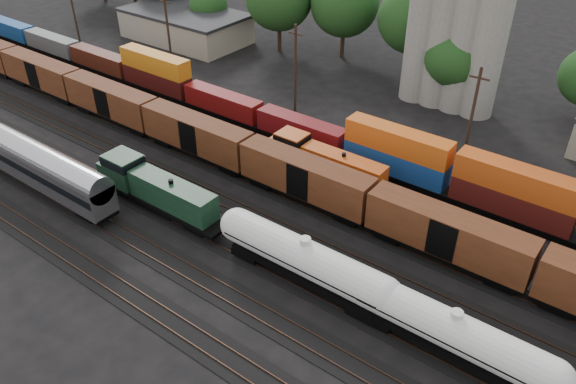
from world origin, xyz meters
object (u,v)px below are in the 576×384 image
Objects in this scene: tank_car_a at (305,259)px; grain_silo at (455,25)px; passenger_coach at (32,161)px; orange_locomotive at (322,160)px; green_locomotive at (152,187)px.

grain_silo is (-5.50, 41.00, 8.45)m from tank_car_a.
passenger_coach is 30.98m from orange_locomotive.
orange_locomotive is 27.64m from grain_silo.
grain_silo is at bearing 71.87° from green_locomotive.
orange_locomotive is at bearing 40.24° from passenger_coach.
passenger_coach is 1.49× the size of orange_locomotive.
orange_locomotive is (23.64, 20.00, -1.02)m from passenger_coach.
green_locomotive is at bearing 20.91° from passenger_coach.
green_locomotive is 18.93m from tank_car_a.
grain_silo is (2.88, 26.00, 8.92)m from orange_locomotive.
tank_car_a is (18.93, 0.00, 0.23)m from green_locomotive.
tank_car_a is 32.41m from passenger_coach.
passenger_coach is at bearing -119.96° from grain_silo.
orange_locomotive is at bearing 54.88° from green_locomotive.
grain_silo reaches higher than orange_locomotive.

